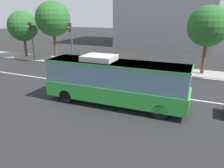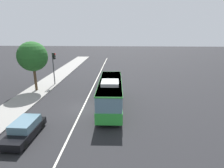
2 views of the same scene
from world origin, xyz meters
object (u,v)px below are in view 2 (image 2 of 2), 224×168
at_px(sedan_black, 25,129).
at_px(traffic_light_near_corner, 54,63).
at_px(sedan_black_ahead, 106,80).
at_px(street_tree_kerbside_centre, 33,57).
at_px(transit_bus, 110,92).

distance_m(sedan_black, traffic_light_near_corner, 15.45).
distance_m(sedan_black_ahead, street_tree_kerbside_centre, 11.46).
bearing_deg(transit_bus, traffic_light_near_corner, 46.28).
xyz_separation_m(traffic_light_near_corner, street_tree_kerbside_centre, (-3.12, 1.78, 1.45)).
xyz_separation_m(transit_bus, traffic_light_near_corner, (8.52, 9.33, 1.75)).
distance_m(traffic_light_near_corner, street_tree_kerbside_centre, 3.87).
bearing_deg(sedan_black, transit_bus, 135.07).
height_order(sedan_black_ahead, traffic_light_near_corner, traffic_light_near_corner).
relative_size(traffic_light_near_corner, street_tree_kerbside_centre, 0.73).
bearing_deg(sedan_black_ahead, sedan_black, 160.53).
distance_m(transit_bus, traffic_light_near_corner, 12.76).
height_order(transit_bus, traffic_light_near_corner, traffic_light_near_corner).
distance_m(transit_bus, sedan_black_ahead, 9.40).
height_order(sedan_black, street_tree_kerbside_centre, street_tree_kerbside_centre).
bearing_deg(traffic_light_near_corner, sedan_black, -77.03).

